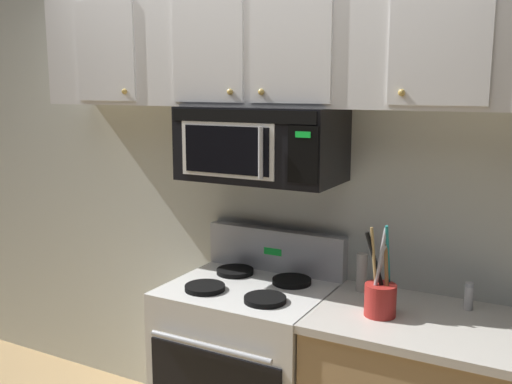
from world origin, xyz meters
name	(u,v)px	position (x,y,z in m)	size (l,w,h in m)	color
back_wall	(283,183)	(0.00, 0.79, 1.35)	(5.20, 0.10, 2.70)	silver
stove_range	(250,370)	(0.00, 0.42, 0.47)	(0.76, 0.69, 1.12)	white
over_range_microwave	(261,144)	(0.00, 0.54, 1.58)	(0.76, 0.43, 0.35)	black
upper_cabinets	(264,47)	(0.00, 0.57, 2.02)	(2.50, 0.36, 0.55)	silver
utensil_crock_red	(380,295)	(0.65, 0.37, 0.99)	(0.14, 0.14, 0.39)	red
salt_shaker	(469,296)	(0.97, 0.62, 0.96)	(0.04, 0.04, 0.12)	white
pepper_mill	(362,272)	(0.49, 0.62, 0.99)	(0.05, 0.05, 0.18)	#B7B2A8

